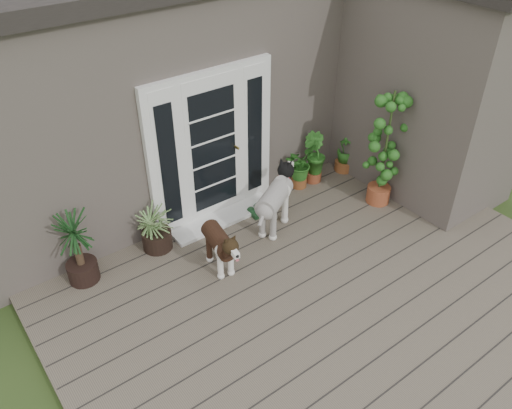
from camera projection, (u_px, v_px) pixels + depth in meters
deck at (330, 297)px, 6.21m from camera, size 6.20×4.60×0.12m
house_main at (151, 73)px, 8.11m from camera, size 7.40×4.00×3.10m
house_wing at (432, 93)px, 7.47m from camera, size 1.60×2.40×3.10m
door_unit at (212, 147)px, 6.88m from camera, size 1.90×0.14×2.15m
door_step at (223, 217)px, 7.36m from camera, size 1.60×0.40×0.05m
brindle_dog at (219, 248)px, 6.36m from camera, size 0.46×0.82×0.65m
white_dog at (274, 206)px, 6.97m from camera, size 1.00×0.80×0.77m
spider_plant at (155, 226)px, 6.67m from camera, size 0.66×0.66×0.69m
yucca at (77, 247)px, 6.08m from camera, size 0.91×0.91×1.03m
herb_a at (300, 170)px, 7.90m from camera, size 0.64×0.64×0.60m
herb_b at (314, 164)px, 8.04m from camera, size 0.46×0.46×0.59m
herb_c at (345, 157)px, 8.32m from camera, size 0.42×0.42×0.50m
sapling at (386, 148)px, 7.21m from camera, size 0.54×0.54×1.82m
clog_left at (260, 210)px, 7.47m from camera, size 0.21×0.32×0.09m
clog_right at (254, 213)px, 7.42m from camera, size 0.15×0.28×0.08m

